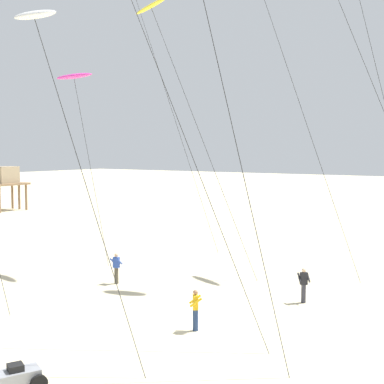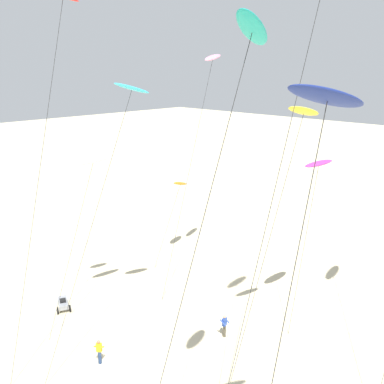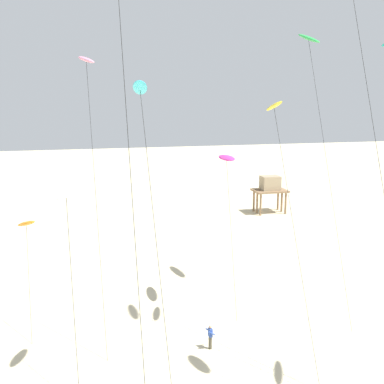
{
  "view_description": "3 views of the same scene",
  "coord_description": "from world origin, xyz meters",
  "views": [
    {
      "loc": [
        -19.21,
        -12.16,
        7.24
      ],
      "look_at": [
        4.65,
        3.79,
        4.94
      ],
      "focal_mm": 49.32,
      "sensor_mm": 36.0,
      "label": 1
    },
    {
      "loc": [
        18.1,
        -12.96,
        18.07
      ],
      "look_at": [
        -0.32,
        5.86,
        10.32
      ],
      "focal_mm": 39.52,
      "sensor_mm": 36.0,
      "label": 2
    },
    {
      "loc": [
        -6.38,
        -21.35,
        16.58
      ],
      "look_at": [
        0.78,
        7.48,
        10.55
      ],
      "focal_mm": 45.26,
      "sensor_mm": 36.0,
      "label": 3
    }
  ],
  "objects": [
    {
      "name": "ground_plane",
      "position": [
        0.0,
        0.0,
        0.0
      ],
      "size": [
        260.0,
        260.0,
        0.0
      ],
      "primitive_type": "plane",
      "color": "beige"
    },
    {
      "name": "beach_buggy",
      "position": [
        -9.49,
        0.82,
        0.43
      ],
      "size": [
        2.1,
        1.56,
        0.82
      ],
      "color": "gray",
      "rests_on": "ground"
    },
    {
      "name": "kite_white",
      "position": [
        -6.79,
        2.65,
        11.79
      ],
      "size": [
        1.27,
        5.99,
        12.22
      ],
      "color": "white",
      "rests_on": "ground"
    },
    {
      "name": "stilt_house",
      "position": [
        20.45,
        40.99,
        3.76
      ],
      "size": [
        4.68,
        3.25,
        5.28
      ],
      "color": "#846647",
      "rests_on": "ground"
    },
    {
      "name": "kite_flyer_furthest",
      "position": [
        4.1,
        -2.95,
        0.89
      ],
      "size": [
        0.72,
        0.72,
        1.67
      ],
      "color": "#33333D",
      "rests_on": "ground"
    },
    {
      "name": "kite_flyer_nearest",
      "position": [
        -1.99,
        -0.82,
        0.89
      ],
      "size": [
        0.73,
        0.72,
        1.67
      ],
      "color": "navy",
      "rests_on": "ground"
    },
    {
      "name": "kite_flyer_middle",
      "position": [
        1.87,
        6.86,
        0.89
      ],
      "size": [
        0.57,
        0.59,
        1.67
      ],
      "color": "#4C4738",
      "rests_on": "ground"
    },
    {
      "name": "kite_yellow",
      "position": [
        6.27,
        7.73,
        15.66
      ],
      "size": [
        1.04,
        8.35,
        16.35
      ],
      "color": "yellow",
      "rests_on": "ground"
    },
    {
      "name": "kite_magenta",
      "position": [
        4.78,
        12.86,
        11.85
      ],
      "size": [
        1.02,
        4.21,
        12.12
      ],
      "color": "#D8339E",
      "rests_on": "ground"
    }
  ]
}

